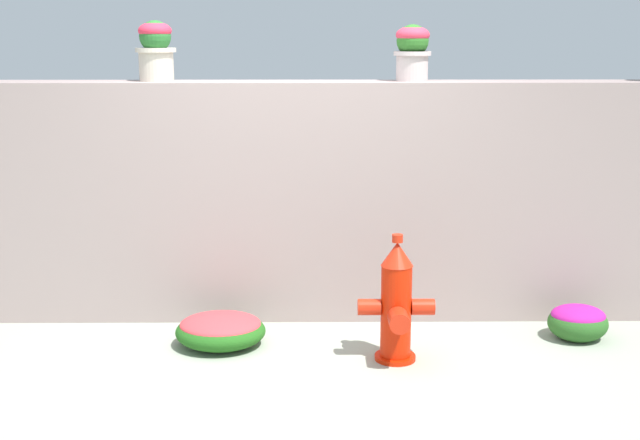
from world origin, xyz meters
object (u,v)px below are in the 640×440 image
potted_plant_1 (156,48)px  flower_bush_right (221,329)px  fire_hydrant (396,305)px  flower_bush_left (578,321)px  potted_plant_2 (412,49)px

potted_plant_1 → flower_bush_right: (0.48, -0.69, -1.85)m
potted_plant_1 → fire_hydrant: (1.64, -0.96, -1.60)m
fire_hydrant → flower_bush_left: fire_hydrant is taller
flower_bush_right → flower_bush_left: bearing=2.4°
fire_hydrant → flower_bush_left: size_ratio=2.02×
fire_hydrant → flower_bush_left: 1.37m
potted_plant_1 → fire_hydrant: 2.49m
potted_plant_2 → flower_bush_right: 2.37m
fire_hydrant → potted_plant_1: bearing=149.6°
potted_plant_1 → flower_bush_right: 2.04m
flower_bush_right → potted_plant_2: bearing=26.6°
potted_plant_1 → potted_plant_2: size_ratio=1.07×
potted_plant_1 → fire_hydrant: size_ratio=0.51×
potted_plant_2 → flower_bush_right: potted_plant_2 is taller
potted_plant_1 → fire_hydrant: bearing=-30.4°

